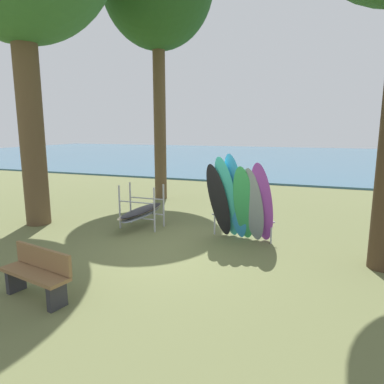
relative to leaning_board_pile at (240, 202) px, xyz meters
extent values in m
plane|color=#60663D|center=(-1.24, -1.11, -1.03)|extent=(80.00, 80.00, 0.00)
cube|color=#38607A|center=(-1.24, 27.38, -0.98)|extent=(80.00, 36.00, 0.10)
cylinder|color=brown|center=(-6.04, -0.38, 2.23)|extent=(0.69, 0.69, 6.53)
cylinder|color=brown|center=(-4.24, 4.40, 2.39)|extent=(0.48, 0.48, 6.85)
ellipsoid|color=black|center=(-0.54, 0.04, -0.03)|extent=(0.73, 1.02, 2.00)
ellipsoid|color=#38B2AD|center=(-0.32, 0.02, 0.06)|extent=(0.70, 1.12, 2.19)
ellipsoid|color=#2D8ED1|center=(-0.10, 0.00, 0.10)|extent=(0.70, 0.95, 2.26)
ellipsoid|color=#339E56|center=(0.12, -0.01, -0.04)|extent=(0.58, 0.91, 1.98)
ellipsoid|color=gray|center=(0.34, -0.03, -0.06)|extent=(0.68, 0.88, 1.94)
ellipsoid|color=purple|center=(0.56, -0.05, 0.01)|extent=(0.66, 1.01, 2.08)
cylinder|color=#9EA0A5|center=(-0.76, 0.43, -0.76)|extent=(0.04, 0.04, 0.55)
cylinder|color=#9EA0A5|center=(0.77, 0.20, -0.76)|extent=(0.04, 0.04, 0.55)
cylinder|color=#9EA0A5|center=(0.01, 0.32, -0.48)|extent=(1.70, 0.30, 0.04)
cylinder|color=#9EA0A5|center=(-3.47, 0.05, -0.41)|extent=(0.05, 0.05, 1.25)
cylinder|color=#9EA0A5|center=(-2.37, 0.05, -0.41)|extent=(0.05, 0.05, 1.25)
cylinder|color=#9EA0A5|center=(-3.47, 0.65, -0.41)|extent=(0.05, 0.05, 1.25)
cylinder|color=#9EA0A5|center=(-2.37, 0.65, -0.41)|extent=(0.05, 0.05, 1.25)
cylinder|color=#9EA0A5|center=(-2.92, 0.05, -0.68)|extent=(1.10, 0.04, 0.04)
cylinder|color=#9EA0A5|center=(-2.92, 0.05, -0.23)|extent=(1.10, 0.04, 0.04)
cylinder|color=#9EA0A5|center=(-2.92, 0.65, -0.68)|extent=(1.10, 0.04, 0.04)
cylinder|color=#9EA0A5|center=(-2.92, 0.65, -0.23)|extent=(1.10, 0.04, 0.04)
ellipsoid|color=gray|center=(-2.93, 0.35, -0.64)|extent=(0.52, 2.10, 0.06)
ellipsoid|color=#C6B289|center=(-2.98, 0.35, -0.58)|extent=(0.66, 2.13, 0.06)
ellipsoid|color=black|center=(-2.91, 0.35, -0.52)|extent=(0.57, 2.11, 0.06)
cube|color=#2D2D33|center=(-3.08, -3.96, -0.82)|extent=(0.16, 0.33, 0.42)
cube|color=#2D2D33|center=(-1.99, -4.19, -0.82)|extent=(0.16, 0.33, 0.42)
cube|color=olive|center=(-2.53, -4.07, -0.58)|extent=(1.45, 0.67, 0.06)
cube|color=olive|center=(-2.50, -3.90, -0.36)|extent=(1.38, 0.34, 0.36)
camera|label=1|loc=(1.77, -8.18, 1.78)|focal=32.16mm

